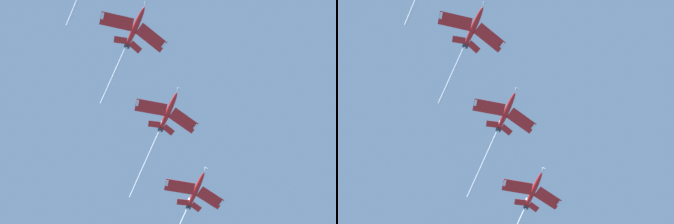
# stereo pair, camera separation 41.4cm
# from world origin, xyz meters

# --- Properties ---
(jet_second) EXTENTS (19.49, 27.56, 14.11)m
(jet_second) POSITION_xyz_m (-9.97, 1.58, 119.87)
(jet_second) COLOR red
(jet_third) EXTENTS (19.54, 32.10, 15.46)m
(jet_third) POSITION_xyz_m (3.63, 22.64, 111.82)
(jet_third) COLOR red
(jet_fourth) EXTENTS (19.53, 28.56, 14.70)m
(jet_fourth) POSITION_xyz_m (16.84, 43.41, 104.01)
(jet_fourth) COLOR red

